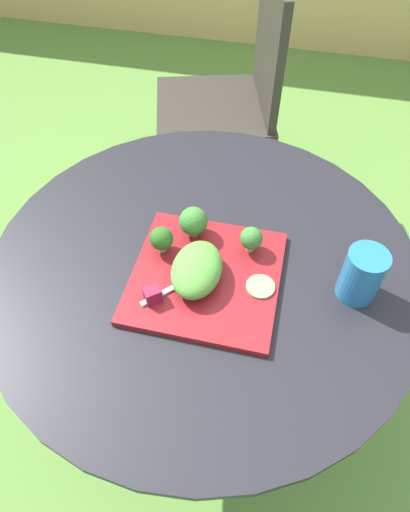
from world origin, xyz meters
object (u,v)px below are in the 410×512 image
object	(u,v)px
salad_plate	(206,277)
drinking_glass	(361,277)
fork	(184,282)
patio_chair	(238,86)

from	to	relation	value
salad_plate	drinking_glass	size ratio (longest dim) A/B	2.62
drinking_glass	fork	world-z (taller)	drinking_glass
patio_chair	fork	xyz separation A→B (m)	(0.08, -1.07, 0.20)
salad_plate	patio_chair	bearing A→B (deg)	96.28
patio_chair	fork	world-z (taller)	patio_chair
fork	salad_plate	bearing A→B (deg)	38.43
patio_chair	fork	bearing A→B (deg)	-85.85
fork	drinking_glass	bearing A→B (deg)	11.07
drinking_glass	fork	distance (m)	0.33
fork	patio_chair	bearing A→B (deg)	94.15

